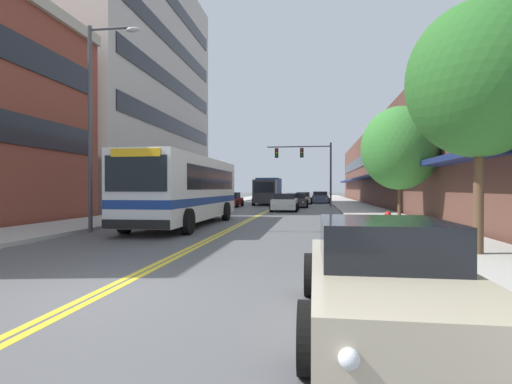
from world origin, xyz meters
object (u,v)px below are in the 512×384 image
car_white_moving_third (285,203)px  fire_hydrant (388,225)px  car_beige_moving_lead (303,198)px  street_tree_right_near (479,80)px  car_dark_grey_moving_second (296,201)px  box_truck (268,191)px  car_slate_blue_parked_right_mid (320,198)px  street_tree_right_mid (400,148)px  car_silver_parked_left_mid (206,204)px  car_red_parked_left_far (230,200)px  street_lamp_left_near (97,111)px  city_bus (187,188)px  car_champagne_parked_right_foreground (384,278)px  traffic_signal_mast (308,161)px

car_white_moving_third → fire_hydrant: 18.10m
car_beige_moving_lead → street_tree_right_near: 35.70m
car_dark_grey_moving_second → box_truck: size_ratio=0.56×
car_slate_blue_parked_right_mid → car_beige_moving_lead: bearing=-122.0°
street_tree_right_mid → fire_hydrant: (-1.82, -7.09, -3.18)m
car_silver_parked_left_mid → car_slate_blue_parked_right_mid: bearing=66.7°
car_red_parked_left_far → street_lamp_left_near: street_lamp_left_near is taller
fire_hydrant → car_white_moving_third: bearing=104.7°
car_slate_blue_parked_right_mid → box_truck: size_ratio=0.62×
city_bus → car_champagne_parked_right_foreground: 14.95m
car_red_parked_left_far → car_white_moving_third: car_red_parked_left_far is taller
car_slate_blue_parked_right_mid → box_truck: (-5.69, -5.68, 0.87)m
street_lamp_left_near → fire_hydrant: 11.85m
traffic_signal_mast → fire_hydrant: bearing=-83.5°
car_silver_parked_left_mid → car_slate_blue_parked_right_mid: car_slate_blue_parked_right_mid is taller
car_red_parked_left_far → fire_hydrant: (10.25, -23.70, -0.06)m
traffic_signal_mast → fire_hydrant: 26.19m
traffic_signal_mast → car_silver_parked_left_mid: bearing=-124.9°
car_red_parked_left_far → street_tree_right_near: street_tree_right_near is taller
city_bus → street_tree_right_near: 13.04m
traffic_signal_mast → street_lamp_left_near: bearing=-108.2°
car_beige_moving_lead → street_tree_right_mid: street_tree_right_mid is taller
traffic_signal_mast → car_slate_blue_parked_right_mid: bearing=82.2°
city_bus → street_tree_right_mid: bearing=11.8°
box_truck → traffic_signal_mast: traffic_signal_mast is taller
city_bus → traffic_signal_mast: bearing=75.2°
city_bus → car_dark_grey_moving_second: size_ratio=2.61×
box_truck → street_tree_right_mid: 24.43m
car_champagne_parked_right_foreground → street_lamp_left_near: street_lamp_left_near is taller
traffic_signal_mast → car_beige_moving_lead: bearing=95.8°
city_bus → fire_hydrant: (8.41, -4.94, -1.23)m
city_bus → car_beige_moving_lead: city_bus is taller
car_silver_parked_left_mid → car_white_moving_third: car_white_moving_third is taller
traffic_signal_mast → street_tree_right_mid: size_ratio=1.11×
fire_hydrant → car_dark_grey_moving_second: bearing=99.5°
fire_hydrant → car_champagne_parked_right_foreground: bearing=-100.4°
car_red_parked_left_far → traffic_signal_mast: bearing=15.6°
fire_hydrant → car_red_parked_left_far: bearing=113.4°
car_red_parked_left_far → car_champagne_parked_right_foreground: bearing=-74.7°
city_bus → car_red_parked_left_far: (-1.83, 18.75, -1.16)m
city_bus → street_lamp_left_near: (-2.55, -3.61, 3.06)m
car_champagne_parked_right_foreground → street_tree_right_near: size_ratio=0.74×
car_red_parked_left_far → traffic_signal_mast: (7.33, 2.04, 3.79)m
car_silver_parked_left_mid → fire_hydrant: 18.36m
car_dark_grey_moving_second → street_tree_right_near: 27.46m
city_bus → car_silver_parked_left_mid: (-1.86, 10.27, -1.21)m
fire_hydrant → street_tree_right_near: bearing=-60.5°
street_tree_right_near → traffic_signal_mast: bearing=99.1°
car_dark_grey_moving_second → box_truck: box_truck is taller
traffic_signal_mast → street_lamp_left_near: (-8.04, -24.40, 0.43)m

